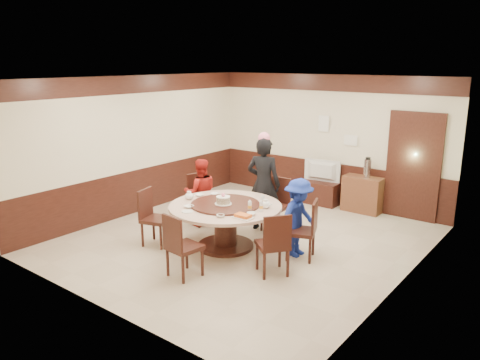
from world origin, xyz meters
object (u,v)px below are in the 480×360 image
Objects in this scene: person_blue at (298,218)px; tv_stand at (320,192)px; person_red at (201,192)px; thermos at (367,168)px; shrimp_platter at (243,216)px; banquet_table at (225,217)px; birthday_cake at (223,200)px; side_cabinet at (363,194)px; television at (321,171)px; person_standing at (264,184)px.

person_blue is 1.51× the size of tv_stand.
person_red reaches higher than thermos.
person_red is at bearing -129.27° from thermos.
tv_stand is (-0.58, 3.57, -0.53)m from shrimp_platter.
person_red is 3.47m from thermos.
person_blue is (1.14, 0.46, 0.11)m from banquet_table.
birthday_cake reaches higher than side_cabinet.
thermos is at bearing 175.11° from television.
tv_stand is (0.06, 3.27, -0.60)m from birthday_cake.
person_blue reaches higher than shrimp_platter.
television is (-0.58, 3.57, -0.04)m from shrimp_platter.
banquet_table is 3.23m from television.
person_blue is 2.81m from side_cabinet.
banquet_table is at bearing -108.68° from thermos.
tv_stand is (0.06, 3.22, -0.28)m from banquet_table.
person_red is 4.33× the size of shrimp_platter.
person_standing reaches higher than thermos.
tv_stand is (-1.08, 2.77, -0.39)m from person_blue.
person_red is 1.58× the size of television.
side_cabinet is (2.12, 2.68, -0.27)m from person_red.
thermos reaches higher than side_cabinet.
banquet_table is 2.22× the size of tv_stand.
tv_stand is at bearing -178.24° from side_cabinet.
thermos is at bearing 1.65° from tv_stand.
birthday_cake is at bearing -108.47° from thermos.
banquet_table is at bearing -91.02° from tv_stand.
person_blue is at bearing 128.51° from person_red.
tv_stand is 1.25m from thermos.
banquet_table is 6.66× the size of birthday_cake.
shrimp_platter is at bearing -25.13° from birthday_cake.
person_standing is at bearing -117.31° from thermos.
television is (0.06, 3.27, -0.11)m from birthday_cake.
person_red is 1.53× the size of tv_stand.
person_red reaches higher than person_blue.
shrimp_platter is (1.72, -0.93, 0.13)m from person_red.
person_standing is 2.43m from side_cabinet.
birthday_cake is 0.71m from shrimp_platter.
tv_stand is at bearing -106.19° from person_standing.
shrimp_platter is (0.64, -0.30, -0.07)m from birthday_cake.
side_cabinet is (0.40, 3.60, -0.40)m from shrimp_platter.
birthday_cake is 0.33× the size of tv_stand.
birthday_cake is at bearing 75.54° from person_standing.
side_cabinet is 2.11× the size of thermos.
banquet_table is 6.28× the size of shrimp_platter.
person_standing is (-0.00, 1.12, 0.34)m from banquet_table.
birthday_cake is at bearing 82.41° from television.
side_cabinet is at bearing 72.36° from banquet_table.
thermos is (-0.04, 2.80, 0.30)m from person_blue.
person_blue is 2.81m from thermos.
person_red is 3.42× the size of thermos.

